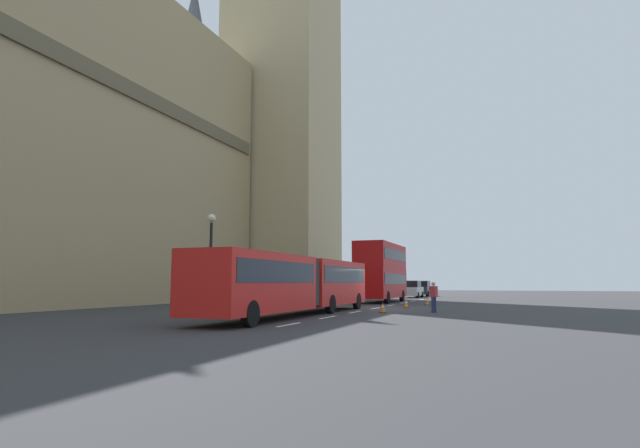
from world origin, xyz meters
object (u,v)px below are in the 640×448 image
(articulated_bus, at_px, (296,281))
(street_lamp, at_px, (211,256))
(double_decker_bus, at_px, (381,270))
(traffic_cone_east, at_px, (427,301))
(sedan_trailing, at_px, (422,289))
(pedestrian_near_cones, at_px, (434,296))
(sedan_lead, at_px, (412,289))
(traffic_cone_middle, at_px, (406,303))
(traffic_cone_west, at_px, (383,308))

(articulated_bus, distance_m, street_lamp, 4.78)
(double_decker_bus, distance_m, traffic_cone_east, 6.25)
(sedan_trailing, xyz_separation_m, pedestrian_near_cones, (-33.61, -6.00, -0.00))
(double_decker_bus, relative_size, pedestrian_near_cones, 5.45)
(double_decker_bus, bearing_deg, sedan_trailing, -0.59)
(sedan_lead, distance_m, traffic_cone_middle, 22.59)
(pedestrian_near_cones, bearing_deg, traffic_cone_west, 115.34)
(street_lamp, relative_size, pedestrian_near_cones, 3.12)
(traffic_cone_west, xyz_separation_m, street_lamp, (-4.65, 8.10, 2.77))
(sedan_trailing, xyz_separation_m, street_lamp, (-39.49, 4.71, 2.14))
(traffic_cone_middle, distance_m, pedestrian_near_cones, 5.93)
(double_decker_bus, bearing_deg, pedestrian_near_cones, -155.39)
(articulated_bus, relative_size, traffic_cone_east, 29.82)
(traffic_cone_middle, distance_m, street_lamp, 14.12)
(traffic_cone_west, height_order, pedestrian_near_cones, pedestrian_near_cones)
(sedan_trailing, bearing_deg, articulated_bus, 179.69)
(traffic_cone_east, xyz_separation_m, pedestrian_near_cones, (-9.77, -1.85, 0.63))
(traffic_cone_middle, height_order, pedestrian_near_cones, pedestrian_near_cones)
(traffic_cone_east, height_order, street_lamp, street_lamp)
(traffic_cone_east, xyz_separation_m, street_lamp, (-15.65, 8.86, 2.77))
(sedan_trailing, distance_m, street_lamp, 39.83)
(street_lamp, height_order, pedestrian_near_cones, street_lamp)
(traffic_cone_west, relative_size, street_lamp, 0.11)
(traffic_cone_west, distance_m, pedestrian_near_cones, 2.95)
(sedan_lead, relative_size, traffic_cone_middle, 7.59)
(double_decker_bus, xyz_separation_m, sedan_trailing, (20.07, -0.21, -1.79))
(sedan_lead, bearing_deg, traffic_cone_middle, -170.85)
(traffic_cone_west, relative_size, pedestrian_near_cones, 0.34)
(double_decker_bus, distance_m, traffic_cone_west, 15.40)
(sedan_lead, relative_size, sedan_trailing, 1.00)
(articulated_bus, bearing_deg, traffic_cone_east, -16.47)
(sedan_trailing, relative_size, traffic_cone_middle, 7.59)
(sedan_lead, bearing_deg, traffic_cone_west, -173.00)
(street_lamp, bearing_deg, pedestrian_near_cones, -61.23)
(articulated_bus, distance_m, traffic_cone_west, 5.38)
(sedan_trailing, relative_size, traffic_cone_west, 7.59)
(double_decker_bus, bearing_deg, traffic_cone_middle, -156.09)
(double_decker_bus, xyz_separation_m, sedan_lead, (14.06, -0.06, -1.79))
(sedan_trailing, xyz_separation_m, traffic_cone_west, (-34.85, -3.39, -0.63))
(sedan_trailing, height_order, pedestrian_near_cones, sedan_trailing)
(double_decker_bus, bearing_deg, street_lamp, 166.94)
(articulated_bus, height_order, sedan_lead, articulated_bus)
(articulated_bus, height_order, pedestrian_near_cones, articulated_bus)
(articulated_bus, xyz_separation_m, traffic_cone_middle, (10.27, -3.65, -1.46))
(sedan_lead, relative_size, pedestrian_near_cones, 2.60)
(articulated_bus, bearing_deg, street_lamp, 101.62)
(traffic_cone_middle, relative_size, pedestrian_near_cones, 0.34)
(traffic_cone_east, bearing_deg, articulated_bus, 163.53)
(double_decker_bus, bearing_deg, sedan_lead, -0.23)
(sedan_lead, xyz_separation_m, traffic_cone_east, (-17.83, -4.30, -0.63))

